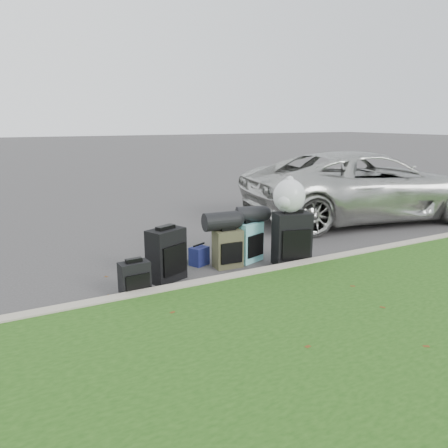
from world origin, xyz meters
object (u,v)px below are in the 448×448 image
suitcase_large_black_left (166,255)px  suv (365,185)px  tote_green (176,253)px  suitcase_olive (228,249)px  suitcase_teal (249,242)px  tote_navy (199,256)px  suitcase_small_black (135,280)px  suitcase_large_black_right (292,239)px

suitcase_large_black_left → suv: bearing=-6.2°
tote_green → suitcase_olive: bearing=-17.2°
suitcase_large_black_left → suitcase_olive: suitcase_large_black_left is taller
suitcase_olive → suitcase_teal: size_ratio=0.92×
tote_navy → suitcase_small_black: bearing=-172.0°
suitcase_small_black → tote_navy: bearing=28.1°
suv → tote_green: bearing=111.8°
suv → suitcase_teal: (-3.94, -1.41, -0.45)m
suitcase_olive → suitcase_small_black: bearing=-159.7°
suitcase_olive → suitcase_teal: 0.44m
suitcase_teal → tote_green: suitcase_teal is taller
suitcase_olive → tote_navy: (-0.34, 0.30, -0.15)m
suitcase_small_black → tote_green: bearing=43.0°
suitcase_teal → tote_green: size_ratio=1.90×
suv → suitcase_large_black_right: 3.93m
suitcase_teal → suitcase_large_black_left: bearing=168.4°
suitcase_teal → tote_navy: bearing=146.6°
suv → tote_navy: 4.90m
suv → tote_navy: (-4.71, -1.21, -0.62)m
suitcase_large_black_left → tote_navy: 0.82m
suitcase_large_black_right → tote_green: (-1.55, 0.93, -0.25)m
suitcase_teal → suitcase_large_black_right: (0.50, -0.46, 0.10)m
suitcase_large_black_left → suitcase_teal: (1.46, 0.19, -0.05)m
suv → suitcase_small_black: bearing=119.5°
suitcase_small_black → suv: bearing=14.8°
suitcase_olive → suitcase_large_black_right: suitcase_large_black_right is taller
tote_green → suv: bearing=35.4°
suitcase_large_black_left → suitcase_olive: size_ratio=1.28×
suitcase_large_black_left → suitcase_large_black_right: 1.97m
suitcase_large_black_left → tote_green: 0.79m
tote_navy → suitcase_large_black_left: bearing=-174.2°
suitcase_small_black → suitcase_olive: 1.68m
suitcase_teal → suitcase_small_black: bearing=177.0°
suitcase_large_black_left → tote_navy: bearing=6.9°
suitcase_large_black_left → suitcase_teal: suitcase_large_black_left is taller
suitcase_olive → suv: bearing=22.5°
suv → suitcase_large_black_left: bearing=117.5°
tote_green → suitcase_large_black_left: bearing=-97.2°
suv → suitcase_teal: bearing=120.7°
suitcase_small_black → suitcase_large_black_left: bearing=30.5°
suitcase_large_black_right → tote_navy: (-1.27, 0.66, -0.27)m
suv → suitcase_large_black_left: size_ratio=7.44×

